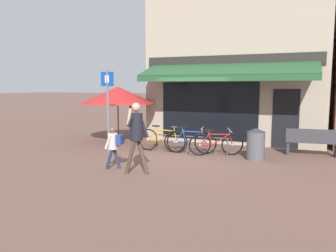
% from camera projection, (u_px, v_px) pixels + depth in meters
% --- Properties ---
extents(ground_plane, '(160.00, 160.00, 0.00)m').
position_uv_depth(ground_plane, '(180.00, 155.00, 10.49)').
color(ground_plane, brown).
extents(shop_front, '(6.83, 4.44, 6.30)m').
position_uv_depth(shop_front, '(237.00, 63.00, 13.41)').
color(shop_front, tan).
rests_on(shop_front, ground_plane).
extents(bike_rack_rail, '(2.55, 0.04, 0.57)m').
position_uv_depth(bike_rack_rail, '(191.00, 139.00, 10.80)').
color(bike_rack_rail, '#47494F').
rests_on(bike_rack_rail, ground_plane).
extents(bicycle_orange, '(1.81, 0.52, 0.89)m').
position_uv_depth(bicycle_orange, '(162.00, 140.00, 11.09)').
color(bicycle_orange, black).
rests_on(bicycle_orange, ground_plane).
extents(bicycle_blue, '(1.75, 0.52, 0.88)m').
position_uv_depth(bicycle_blue, '(190.00, 141.00, 10.77)').
color(bicycle_blue, black).
rests_on(bicycle_blue, ground_plane).
extents(bicycle_red, '(1.64, 0.92, 0.88)m').
position_uv_depth(bicycle_red, '(216.00, 144.00, 10.39)').
color(bicycle_red, black).
rests_on(bicycle_red, ground_plane).
extents(pedestrian_adult, '(0.62, 0.52, 1.81)m').
position_uv_depth(pedestrian_adult, '(136.00, 130.00, 8.18)').
color(pedestrian_adult, '#47382D').
rests_on(pedestrian_adult, ground_plane).
extents(pedestrian_child, '(0.48, 0.46, 1.14)m').
position_uv_depth(pedestrian_child, '(114.00, 143.00, 8.68)').
color(pedestrian_child, '#282D47').
rests_on(pedestrian_child, ground_plane).
extents(litter_bin, '(0.55, 0.55, 0.96)m').
position_uv_depth(litter_bin, '(256.00, 144.00, 9.78)').
color(litter_bin, '#515459').
rests_on(litter_bin, ground_plane).
extents(parking_sign, '(0.44, 0.07, 2.70)m').
position_uv_depth(parking_sign, '(108.00, 104.00, 10.13)').
color(parking_sign, slate).
rests_on(parking_sign, ground_plane).
extents(cafe_parasol, '(2.98, 2.98, 2.18)m').
position_uv_depth(cafe_parasol, '(118.00, 95.00, 12.97)').
color(cafe_parasol, '#4C3D2D').
rests_on(cafe_parasol, ground_plane).
extents(park_bench, '(1.63, 0.58, 0.87)m').
position_uv_depth(park_bench, '(312.00, 141.00, 10.35)').
color(park_bench, '#38383D').
rests_on(park_bench, ground_plane).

